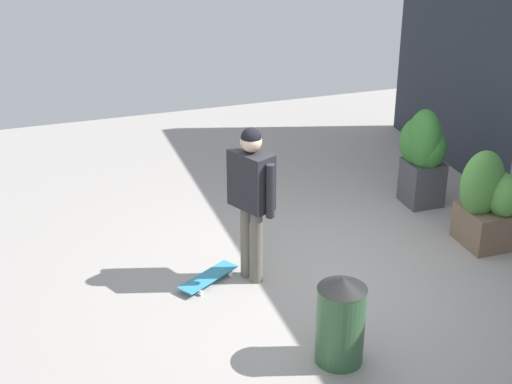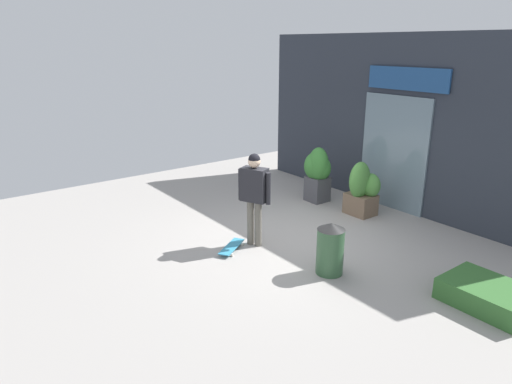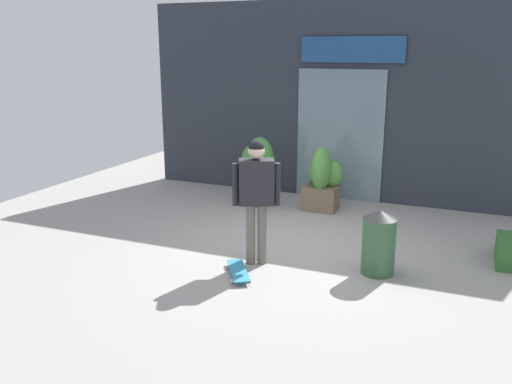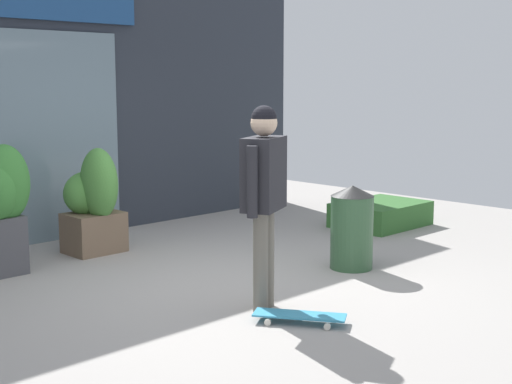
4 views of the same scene
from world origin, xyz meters
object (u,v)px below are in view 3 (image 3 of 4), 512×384
object	(u,v)px
skateboard	(238,271)
skateboarder	(256,189)
trash_bin	(379,242)
planter_box_right	(323,179)
planter_box_left	(258,167)

from	to	relation	value
skateboard	skateboarder	bearing A→B (deg)	139.80
skateboard	trash_bin	xyz separation A→B (m)	(1.70, 0.79, 0.38)
planter_box_right	trash_bin	bearing A→B (deg)	-59.52
planter_box_left	planter_box_right	bearing A→B (deg)	8.70
skateboard	trash_bin	distance (m)	1.91
planter_box_left	planter_box_right	xyz separation A→B (m)	(1.22, 0.19, -0.16)
skateboarder	planter_box_right	xyz separation A→B (m)	(0.14, 2.86, -0.49)
trash_bin	skateboarder	bearing A→B (deg)	-169.00
skateboarder	planter_box_left	bearing A→B (deg)	176.80
skateboarder	planter_box_right	bearing A→B (deg)	152.02
planter_box_right	trash_bin	world-z (taller)	planter_box_right
planter_box_left	trash_bin	bearing A→B (deg)	-40.94
skateboard	trash_bin	bearing A→B (deg)	82.36
planter_box_left	trash_bin	xyz separation A→B (m)	(2.72, -2.36, -0.32)
skateboard	planter_box_right	world-z (taller)	planter_box_right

